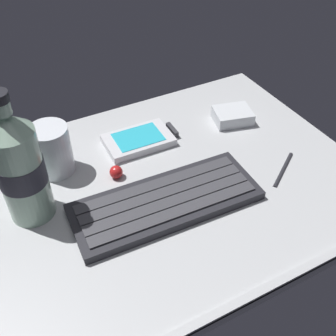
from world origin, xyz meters
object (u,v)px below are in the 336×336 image
object	(u,v)px
handheld_device	(142,139)
trackball_mouse	(116,172)
keyboard	(166,201)
stylus_pen	(284,168)
juice_cup	(52,151)
water_bottle	(20,167)
charger_block	(233,116)

from	to	relation	value
handheld_device	trackball_mouse	distance (cm)	10.05
keyboard	stylus_pen	xyz separation A→B (cm)	(21.28, -2.18, -0.46)
juice_cup	trackball_mouse	xyz separation A→B (cm)	(8.26, -6.53, -2.81)
keyboard	trackball_mouse	xyz separation A→B (cm)	(-4.30, 9.42, 0.29)
juice_cup	stylus_pen	xyz separation A→B (cm)	(33.84, -18.14, -3.56)
keyboard	water_bottle	distance (cm)	21.68
handheld_device	charger_block	distance (cm)	18.56
keyboard	trackball_mouse	size ratio (longest dim) A/B	13.38
juice_cup	keyboard	bearing A→B (deg)	-51.79
handheld_device	juice_cup	size ratio (longest dim) A/B	1.52
keyboard	juice_cup	world-z (taller)	juice_cup
charger_block	stylus_pen	bearing A→B (deg)	-91.84
handheld_device	juice_cup	distance (cm)	16.24
keyboard	charger_block	bearing A→B (deg)	32.30
stylus_pen	charger_block	bearing A→B (deg)	54.58
keyboard	water_bottle	size ratio (longest dim) A/B	1.42
handheld_device	water_bottle	xyz separation A→B (cm)	(-21.71, -7.80, 8.28)
juice_cup	trackball_mouse	world-z (taller)	juice_cup
juice_cup	charger_block	distance (cm)	34.53
keyboard	juice_cup	distance (cm)	20.54
water_bottle	stylus_pen	world-z (taller)	water_bottle
water_bottle	stylus_pen	distance (cm)	41.85
keyboard	trackball_mouse	bearing A→B (deg)	114.51
keyboard	charger_block	size ratio (longest dim) A/B	4.21
keyboard	charger_block	distance (cm)	25.79
trackball_mouse	stylus_pen	xyz separation A→B (cm)	(25.58, -11.61, -0.75)
trackball_mouse	juice_cup	bearing A→B (deg)	141.67
charger_block	stylus_pen	size ratio (longest dim) A/B	0.74
handheld_device	stylus_pen	bearing A→B (deg)	-45.30
water_bottle	charger_block	xyz separation A→B (cm)	(40.14, 5.65, -7.81)
handheld_device	charger_block	size ratio (longest dim) A/B	1.85
handheld_device	stylus_pen	xyz separation A→B (cm)	(17.92, -18.10, -0.38)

